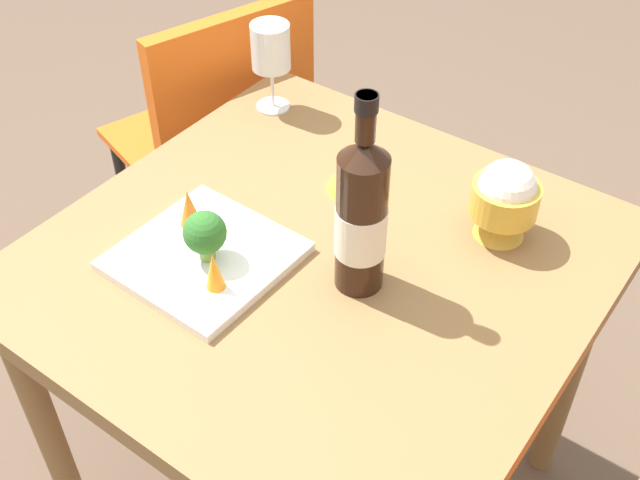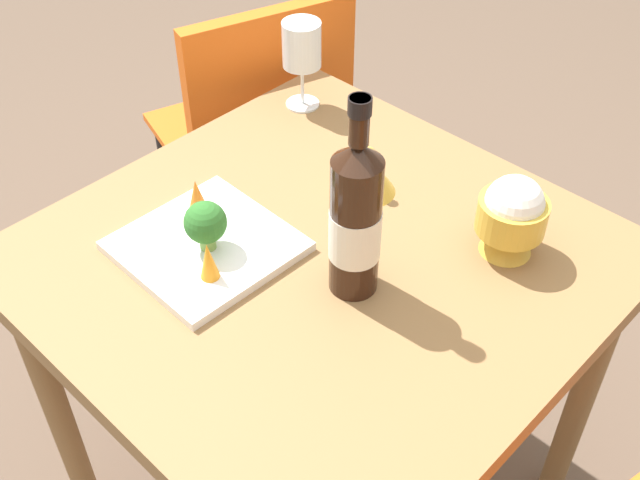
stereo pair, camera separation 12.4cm
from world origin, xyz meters
The scene contains 10 objects.
dining_table centered at (0.00, 0.00, 0.63)m, with size 0.84×0.84×0.72m.
chair_near_window centered at (-0.57, 0.38, 0.53)m, with size 0.50×0.50×0.85m.
wine_bottle centered at (0.08, -0.01, 0.85)m, with size 0.08×0.08×0.33m.
wine_glass centered at (-0.33, 0.30, 0.85)m, with size 0.08×0.08×0.18m.
rice_bowl centered at (0.21, 0.21, 0.80)m, with size 0.11×0.11×0.14m.
rice_bowl_lid centered at (-0.05, 0.18, 0.76)m, with size 0.10×0.10×0.09m.
serving_plate centered at (-0.14, -0.12, 0.73)m, with size 0.26×0.26×0.02m.
broccoli_floret centered at (-0.13, -0.12, 0.79)m, with size 0.07×0.07×0.09m.
carrot_garnish_left centered at (-0.20, -0.08, 0.77)m, with size 0.04×0.04×0.07m.
carrot_garnish_right centered at (-0.07, -0.16, 0.77)m, with size 0.03×0.03×0.07m.
Camera 1 is at (0.55, -0.75, 1.58)m, focal length 44.16 mm.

